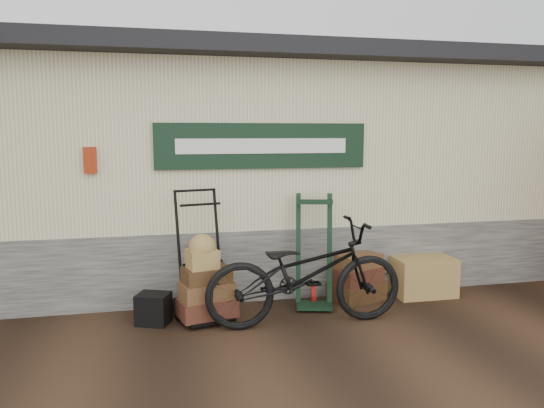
# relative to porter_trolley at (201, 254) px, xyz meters

# --- Properties ---
(ground) EXTENTS (80.00, 80.00, 0.00)m
(ground) POSITION_rel_porter_trolley_xyz_m (1.10, -0.54, -0.75)
(ground) COLOR black
(ground) RESTS_ON ground
(station_building) EXTENTS (14.40, 4.10, 3.20)m
(station_building) POSITION_rel_porter_trolley_xyz_m (1.10, 2.20, 0.86)
(station_building) COLOR #4C4C47
(station_building) RESTS_ON ground
(porter_trolley) EXTENTS (0.86, 0.72, 1.50)m
(porter_trolley) POSITION_rel_porter_trolley_xyz_m (0.00, 0.00, 0.00)
(porter_trolley) COLOR black
(porter_trolley) RESTS_ON ground
(green_barrow) EXTENTS (0.58, 0.53, 1.37)m
(green_barrow) POSITION_rel_porter_trolley_xyz_m (1.37, 0.12, -0.06)
(green_barrow) COLOR black
(green_barrow) RESTS_ON ground
(suitcase_stack) EXTENTS (0.79, 0.66, 0.60)m
(suitcase_stack) POSITION_rel_porter_trolley_xyz_m (1.97, 0.21, -0.45)
(suitcase_stack) COLOR #352211
(suitcase_stack) RESTS_ON ground
(wicker_hamper) EXTENTS (0.78, 0.51, 0.50)m
(wicker_hamper) POSITION_rel_porter_trolley_xyz_m (2.89, 0.22, -0.50)
(wicker_hamper) COLOR brown
(wicker_hamper) RESTS_ON ground
(black_trunk) EXTENTS (0.43, 0.40, 0.34)m
(black_trunk) POSITION_rel_porter_trolley_xyz_m (-0.55, -0.08, -0.58)
(black_trunk) COLOR black
(black_trunk) RESTS_ON ground
(bicycle) EXTENTS (0.78, 2.22, 1.29)m
(bicycle) POSITION_rel_porter_trolley_xyz_m (1.09, -0.47, -0.11)
(bicycle) COLOR black
(bicycle) RESTS_ON ground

